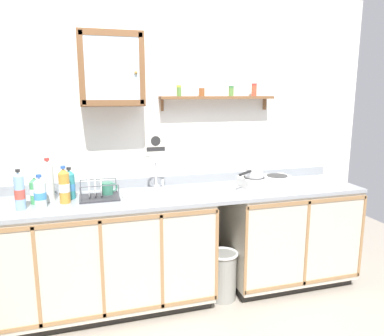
{
  "coord_description": "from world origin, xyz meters",
  "views": [
    {
      "loc": [
        -0.74,
        -2.5,
        1.73
      ],
      "look_at": [
        0.12,
        0.46,
        1.1
      ],
      "focal_mm": 34.63,
      "sensor_mm": 36.0,
      "label": 1
    }
  ],
  "objects_px": {
    "bottle_opaque_white_3": "(48,181)",
    "bottle_detergent_teal_4": "(70,185)",
    "bottle_juice_amber_0": "(64,186)",
    "warning_sign": "(156,144)",
    "dish_rack": "(98,194)",
    "bottle_water_clear_1": "(40,193)",
    "trash_bin": "(223,275)",
    "bottle_soda_green_2": "(35,191)",
    "bottle_water_blue_5": "(20,191)",
    "sink": "(157,196)",
    "hot_plate_stove": "(267,181)",
    "saucepan": "(254,172)",
    "wall_cabinet": "(111,69)",
    "mug": "(108,189)"
  },
  "relations": [
    {
      "from": "bottle_opaque_white_3",
      "to": "bottle_detergent_teal_4",
      "type": "height_order",
      "value": "bottle_opaque_white_3"
    },
    {
      "from": "bottle_juice_amber_0",
      "to": "bottle_detergent_teal_4",
      "type": "bearing_deg",
      "value": 72.27
    },
    {
      "from": "warning_sign",
      "to": "dish_rack",
      "type": "bearing_deg",
      "value": -151.8
    },
    {
      "from": "bottle_water_clear_1",
      "to": "bottle_opaque_white_3",
      "type": "xyz_separation_m",
      "value": [
        0.05,
        0.15,
        0.05
      ]
    },
    {
      "from": "warning_sign",
      "to": "trash_bin",
      "type": "bearing_deg",
      "value": -43.24
    },
    {
      "from": "bottle_soda_green_2",
      "to": "bottle_water_blue_5",
      "type": "height_order",
      "value": "bottle_water_blue_5"
    },
    {
      "from": "sink",
      "to": "hot_plate_stove",
      "type": "relative_size",
      "value": 1.18
    },
    {
      "from": "bottle_opaque_white_3",
      "to": "bottle_water_blue_5",
      "type": "relative_size",
      "value": 1.15
    },
    {
      "from": "bottle_soda_green_2",
      "to": "bottle_water_blue_5",
      "type": "relative_size",
      "value": 0.75
    },
    {
      "from": "bottle_water_clear_1",
      "to": "bottle_water_blue_5",
      "type": "height_order",
      "value": "bottle_water_blue_5"
    },
    {
      "from": "hot_plate_stove",
      "to": "dish_rack",
      "type": "height_order",
      "value": "dish_rack"
    },
    {
      "from": "dish_rack",
      "to": "warning_sign",
      "type": "bearing_deg",
      "value": 28.2
    },
    {
      "from": "bottle_water_clear_1",
      "to": "warning_sign",
      "type": "bearing_deg",
      "value": 23.26
    },
    {
      "from": "saucepan",
      "to": "trash_bin",
      "type": "bearing_deg",
      "value": -152.86
    },
    {
      "from": "bottle_detergent_teal_4",
      "to": "trash_bin",
      "type": "xyz_separation_m",
      "value": [
        1.19,
        -0.22,
        -0.81
      ]
    },
    {
      "from": "bottle_water_clear_1",
      "to": "bottle_detergent_teal_4",
      "type": "relative_size",
      "value": 0.97
    },
    {
      "from": "bottle_detergent_teal_4",
      "to": "bottle_water_blue_5",
      "type": "bearing_deg",
      "value": -150.07
    },
    {
      "from": "bottle_water_clear_1",
      "to": "bottle_soda_green_2",
      "type": "distance_m",
      "value": 0.12
    },
    {
      "from": "saucepan",
      "to": "bottle_detergent_teal_4",
      "type": "distance_m",
      "value": 1.53
    },
    {
      "from": "bottle_detergent_teal_4",
      "to": "bottle_water_blue_5",
      "type": "xyz_separation_m",
      "value": [
        -0.33,
        -0.19,
        0.02
      ]
    },
    {
      "from": "bottle_opaque_white_3",
      "to": "trash_bin",
      "type": "relative_size",
      "value": 0.79
    },
    {
      "from": "sink",
      "to": "bottle_opaque_white_3",
      "type": "xyz_separation_m",
      "value": [
        -0.82,
        0.03,
        0.17
      ]
    },
    {
      "from": "trash_bin",
      "to": "bottle_detergent_teal_4",
      "type": "bearing_deg",
      "value": 169.36
    },
    {
      "from": "bottle_juice_amber_0",
      "to": "bottle_detergent_teal_4",
      "type": "xyz_separation_m",
      "value": [
        0.03,
        0.11,
        -0.02
      ]
    },
    {
      "from": "bottle_juice_amber_0",
      "to": "saucepan",
      "type": "bearing_deg",
      "value": 2.18
    },
    {
      "from": "hot_plate_stove",
      "to": "trash_bin",
      "type": "xyz_separation_m",
      "value": [
        -0.46,
        -0.16,
        -0.74
      ]
    },
    {
      "from": "bottle_detergent_teal_4",
      "to": "wall_cabinet",
      "type": "bearing_deg",
      "value": 15.3
    },
    {
      "from": "hot_plate_stove",
      "to": "bottle_soda_green_2",
      "type": "bearing_deg",
      "value": -179.95
    },
    {
      "from": "sink",
      "to": "bottle_juice_amber_0",
      "type": "height_order",
      "value": "sink"
    },
    {
      "from": "bottle_opaque_white_3",
      "to": "trash_bin",
      "type": "xyz_separation_m",
      "value": [
        1.34,
        -0.2,
        -0.86
      ]
    },
    {
      "from": "dish_rack",
      "to": "trash_bin",
      "type": "distance_m",
      "value": 1.25
    },
    {
      "from": "bottle_opaque_white_3",
      "to": "bottle_water_blue_5",
      "type": "bearing_deg",
      "value": -137.18
    },
    {
      "from": "bottle_water_blue_5",
      "to": "wall_cabinet",
      "type": "xyz_separation_m",
      "value": [
        0.68,
        0.29,
        0.85
      ]
    },
    {
      "from": "hot_plate_stove",
      "to": "bottle_opaque_white_3",
      "type": "bearing_deg",
      "value": 178.76
    },
    {
      "from": "bottle_detergent_teal_4",
      "to": "wall_cabinet",
      "type": "distance_m",
      "value": 0.95
    },
    {
      "from": "bottle_juice_amber_0",
      "to": "warning_sign",
      "type": "bearing_deg",
      "value": 23.51
    },
    {
      "from": "bottle_water_blue_5",
      "to": "bottle_opaque_white_3",
      "type": "bearing_deg",
      "value": 42.82
    },
    {
      "from": "wall_cabinet",
      "to": "bottle_opaque_white_3",
      "type": "bearing_deg",
      "value": -166.51
    },
    {
      "from": "warning_sign",
      "to": "trash_bin",
      "type": "relative_size",
      "value": 0.48
    },
    {
      "from": "bottle_juice_amber_0",
      "to": "bottle_opaque_white_3",
      "type": "distance_m",
      "value": 0.14
    },
    {
      "from": "bottle_juice_amber_0",
      "to": "bottle_detergent_teal_4",
      "type": "distance_m",
      "value": 0.11
    },
    {
      "from": "sink",
      "to": "mug",
      "type": "bearing_deg",
      "value": 171.17
    },
    {
      "from": "bottle_water_blue_5",
      "to": "warning_sign",
      "type": "distance_m",
      "value": 1.15
    },
    {
      "from": "saucepan",
      "to": "bottle_detergent_teal_4",
      "type": "bearing_deg",
      "value": 178.21
    },
    {
      "from": "bottle_juice_amber_0",
      "to": "trash_bin",
      "type": "bearing_deg",
      "value": -5.41
    },
    {
      "from": "bottle_opaque_white_3",
      "to": "mug",
      "type": "height_order",
      "value": "bottle_opaque_white_3"
    },
    {
      "from": "bottle_water_blue_5",
      "to": "dish_rack",
      "type": "bearing_deg",
      "value": 14.01
    },
    {
      "from": "sink",
      "to": "bottle_water_blue_5",
      "type": "bearing_deg",
      "value": -172.11
    },
    {
      "from": "hot_plate_stove",
      "to": "bottle_juice_amber_0",
      "type": "bearing_deg",
      "value": -178.48
    },
    {
      "from": "bottle_water_clear_1",
      "to": "bottle_juice_amber_0",
      "type": "bearing_deg",
      "value": 22.05
    }
  ]
}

